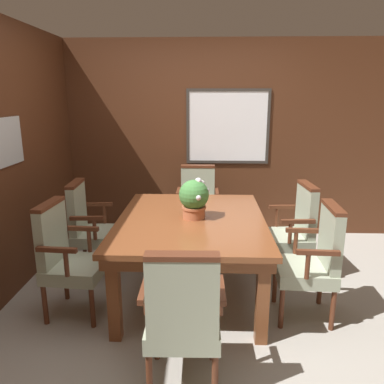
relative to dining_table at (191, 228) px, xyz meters
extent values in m
plane|color=#A39E93|center=(0.00, -0.30, -0.63)|extent=(14.00, 14.00, 0.00)
cube|color=#4C2816|center=(0.00, 1.63, 0.59)|extent=(7.20, 0.06, 2.45)
cube|color=white|center=(0.40, 1.59, 0.76)|extent=(0.97, 0.01, 0.85)
cube|color=#38332D|center=(0.40, 1.59, 1.21)|extent=(1.04, 0.02, 0.04)
cube|color=#38332D|center=(0.40, 1.59, 0.32)|extent=(1.04, 0.02, 0.03)
cube|color=#38332D|center=(-0.10, 1.59, 0.76)|extent=(0.04, 0.02, 0.85)
cube|color=#38332D|center=(0.90, 1.59, 0.76)|extent=(0.03, 0.02, 0.85)
cube|color=brown|center=(-0.54, -0.71, -0.29)|extent=(0.09, 0.09, 0.68)
cube|color=brown|center=(0.54, -0.71, -0.29)|extent=(0.09, 0.09, 0.68)
cube|color=brown|center=(-0.54, 0.71, -0.29)|extent=(0.09, 0.09, 0.68)
cube|color=brown|center=(0.54, 0.71, -0.29)|extent=(0.09, 0.09, 0.68)
cube|color=brown|center=(0.00, 0.00, 0.00)|extent=(1.23, 1.58, 0.09)
cube|color=brown|center=(0.00, 0.00, 0.07)|extent=(1.29, 1.64, 0.04)
cylinder|color=#562B19|center=(-0.16, 0.95, -0.46)|extent=(0.04, 0.04, 0.34)
cylinder|color=#562B19|center=(0.22, 0.94, -0.46)|extent=(0.04, 0.04, 0.34)
cylinder|color=#562B19|center=(-0.16, 1.33, -0.46)|extent=(0.04, 0.04, 0.34)
cylinder|color=#562B19|center=(0.22, 1.33, -0.46)|extent=(0.04, 0.04, 0.34)
cube|color=#9EA88E|center=(0.03, 1.14, -0.24)|extent=(0.45, 0.45, 0.11)
cube|color=#9EA88E|center=(0.03, 1.32, 0.06)|extent=(0.41, 0.08, 0.48)
cube|color=#562B19|center=(0.03, 1.32, 0.31)|extent=(0.41, 0.09, 0.03)
cylinder|color=#562B19|center=(-0.20, 1.11, -0.08)|extent=(0.04, 0.04, 0.21)
cube|color=#562B19|center=(-0.20, 1.17, 0.03)|extent=(0.04, 0.31, 0.04)
cylinder|color=#562B19|center=(0.26, 1.10, -0.08)|extent=(0.04, 0.04, 0.21)
cube|color=#562B19|center=(0.26, 1.17, 0.03)|extent=(0.04, 0.31, 0.04)
cylinder|color=#562B19|center=(0.74, -0.15, -0.46)|extent=(0.04, 0.04, 0.34)
cylinder|color=#562B19|center=(0.72, -0.53, -0.46)|extent=(0.04, 0.04, 0.34)
cylinder|color=#562B19|center=(1.13, -0.16, -0.46)|extent=(0.04, 0.04, 0.34)
cylinder|color=#562B19|center=(1.11, -0.55, -0.46)|extent=(0.04, 0.04, 0.34)
cube|color=#9EA88E|center=(0.93, -0.35, -0.24)|extent=(0.47, 0.46, 0.11)
cube|color=#9EA88E|center=(1.11, -0.35, 0.06)|extent=(0.10, 0.41, 0.48)
cube|color=#562B19|center=(1.11, -0.35, 0.31)|extent=(0.10, 0.41, 0.03)
cylinder|color=#562B19|center=(0.90, -0.11, -0.08)|extent=(0.04, 0.04, 0.21)
cube|color=#562B19|center=(0.97, -0.12, 0.03)|extent=(0.32, 0.05, 0.04)
cylinder|color=#562B19|center=(0.88, -0.58, -0.08)|extent=(0.04, 0.04, 0.21)
cube|color=#562B19|center=(0.95, -0.58, 0.03)|extent=(0.32, 0.05, 0.04)
cylinder|color=#562B19|center=(0.71, 0.52, -0.46)|extent=(0.04, 0.04, 0.34)
cylinder|color=#562B19|center=(0.74, 0.14, -0.46)|extent=(0.04, 0.04, 0.34)
cylinder|color=#562B19|center=(1.10, 0.55, -0.46)|extent=(0.04, 0.04, 0.34)
cylinder|color=#562B19|center=(1.13, 0.17, -0.46)|extent=(0.04, 0.04, 0.34)
cube|color=#9EA88E|center=(0.92, 0.35, -0.24)|extent=(0.48, 0.48, 0.11)
cube|color=#9EA88E|center=(1.11, 0.36, 0.06)|extent=(0.11, 0.41, 0.48)
cube|color=#562B19|center=(1.11, 0.36, 0.31)|extent=(0.12, 0.41, 0.03)
cylinder|color=#562B19|center=(0.87, 0.57, -0.08)|extent=(0.04, 0.04, 0.21)
cube|color=#562B19|center=(0.94, 0.58, 0.03)|extent=(0.32, 0.06, 0.04)
cylinder|color=#562B19|center=(0.91, 0.11, -0.08)|extent=(0.04, 0.04, 0.21)
cube|color=#562B19|center=(0.97, 0.12, 0.03)|extent=(0.32, 0.06, 0.04)
cylinder|color=#562B19|center=(-0.76, -0.57, -0.46)|extent=(0.04, 0.04, 0.34)
cylinder|color=#562B19|center=(-0.73, -0.19, -0.46)|extent=(0.04, 0.04, 0.34)
cylinder|color=#562B19|center=(-1.14, -0.55, -0.46)|extent=(0.04, 0.04, 0.34)
cylinder|color=#562B19|center=(-1.12, -0.16, -0.46)|extent=(0.04, 0.04, 0.34)
cube|color=#9EA88E|center=(-0.94, -0.37, -0.24)|extent=(0.48, 0.48, 0.11)
cube|color=#9EA88E|center=(-1.12, -0.35, 0.06)|extent=(0.11, 0.41, 0.48)
cube|color=#562B19|center=(-1.12, -0.35, 0.31)|extent=(0.12, 0.41, 0.03)
cylinder|color=#562B19|center=(-0.92, -0.60, -0.08)|extent=(0.04, 0.04, 0.21)
cube|color=#562B19|center=(-0.99, -0.60, 0.03)|extent=(0.32, 0.06, 0.04)
cylinder|color=#562B19|center=(-0.89, -0.14, -0.08)|extent=(0.04, 0.04, 0.21)
cube|color=#562B19|center=(-0.95, -0.14, 0.03)|extent=(0.32, 0.06, 0.04)
cylinder|color=#562B19|center=(0.18, -0.92, -0.46)|extent=(0.04, 0.04, 0.34)
cylinder|color=#562B19|center=(-0.20, -0.92, -0.46)|extent=(0.04, 0.04, 0.34)
cylinder|color=#562B19|center=(0.19, -1.31, -0.46)|extent=(0.04, 0.04, 0.34)
cylinder|color=#562B19|center=(-0.20, -1.31, -0.46)|extent=(0.04, 0.04, 0.34)
cube|color=#9EA88E|center=(-0.01, -1.11, -0.24)|extent=(0.45, 0.46, 0.11)
cube|color=#9EA88E|center=(-0.01, -1.30, 0.06)|extent=(0.41, 0.09, 0.48)
cube|color=#562B19|center=(-0.01, -1.30, 0.31)|extent=(0.41, 0.10, 0.03)
cylinder|color=#562B19|center=(0.22, -1.08, -0.08)|extent=(0.04, 0.04, 0.21)
cube|color=#562B19|center=(0.22, -1.14, 0.03)|extent=(0.04, 0.32, 0.04)
cylinder|color=#562B19|center=(-0.24, -1.08, -0.08)|extent=(0.04, 0.04, 0.21)
cube|color=#562B19|center=(-0.24, -1.15, 0.03)|extent=(0.04, 0.32, 0.04)
cylinder|color=#562B19|center=(-0.76, 0.20, -0.46)|extent=(0.04, 0.04, 0.34)
cylinder|color=#562B19|center=(-0.79, 0.58, -0.46)|extent=(0.04, 0.04, 0.34)
cylinder|color=#562B19|center=(-1.15, 0.17, -0.46)|extent=(0.04, 0.04, 0.34)
cylinder|color=#562B19|center=(-1.18, 0.56, -0.46)|extent=(0.04, 0.04, 0.34)
cube|color=#9EA88E|center=(-0.97, 0.38, -0.24)|extent=(0.48, 0.47, 0.11)
cube|color=#9EA88E|center=(-1.15, 0.36, 0.06)|extent=(0.10, 0.41, 0.48)
cube|color=#562B19|center=(-1.15, 0.36, 0.31)|extent=(0.11, 0.41, 0.03)
cylinder|color=#562B19|center=(-0.92, 0.15, -0.08)|extent=(0.04, 0.04, 0.21)
cube|color=#562B19|center=(-0.99, 0.14, 0.03)|extent=(0.32, 0.06, 0.04)
cylinder|color=#562B19|center=(-0.95, 0.61, -0.08)|extent=(0.04, 0.04, 0.21)
cube|color=#562B19|center=(-1.02, 0.60, 0.03)|extent=(0.32, 0.06, 0.04)
cylinder|color=#B2603D|center=(0.02, 0.01, 0.14)|extent=(0.20, 0.20, 0.11)
cylinder|color=#B2603D|center=(0.02, 0.01, 0.19)|extent=(0.21, 0.21, 0.02)
sphere|color=#427F3D|center=(0.02, 0.01, 0.30)|extent=(0.26, 0.26, 0.26)
sphere|color=silver|center=(0.09, 0.06, 0.39)|extent=(0.05, 0.05, 0.05)
sphere|color=silver|center=(0.06, 0.03, 0.42)|extent=(0.06, 0.06, 0.06)
sphere|color=silver|center=(0.06, -0.11, 0.31)|extent=(0.05, 0.05, 0.05)
sphere|color=silver|center=(0.02, 0.09, 0.40)|extent=(0.04, 0.04, 0.04)
sphere|color=silver|center=(0.13, 0.06, 0.33)|extent=(0.05, 0.05, 0.05)
sphere|color=silver|center=(0.06, 0.00, 0.42)|extent=(0.04, 0.04, 0.04)
camera|label=1|loc=(0.12, -3.15, 1.15)|focal=35.00mm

